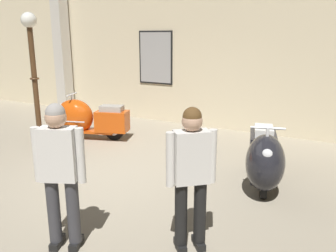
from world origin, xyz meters
TOP-DOWN VIEW (x-y plane):
  - ground_plane at (0.00, 0.00)m, footprint 60.00×60.00m
  - showroom_back_wall at (-0.16, 3.89)m, footprint 18.00×0.63m
  - scooter_0 at (-1.82, 1.51)m, footprint 1.75×0.98m
  - scooter_1 at (2.37, 0.76)m, footprint 0.94×1.80m
  - lamppost at (-2.39, 0.67)m, footprint 0.31×0.31m
  - visitor_0 at (2.06, -1.22)m, footprint 0.43×0.41m
  - visitor_1 at (0.84, -1.86)m, footprint 0.51×0.37m

SIDE VIEW (x-z plane):
  - ground_plane at x=0.00m, z-range 0.00..0.00m
  - scooter_0 at x=-1.82m, z-range -0.05..0.98m
  - scooter_1 at x=2.37m, z-range -0.05..1.01m
  - visitor_0 at x=2.06m, z-range 0.13..1.73m
  - visitor_1 at x=0.84m, z-range 0.13..1.76m
  - lamppost at x=-2.39m, z-range 0.22..2.97m
  - showroom_back_wall at x=-0.16m, z-range 0.00..3.90m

